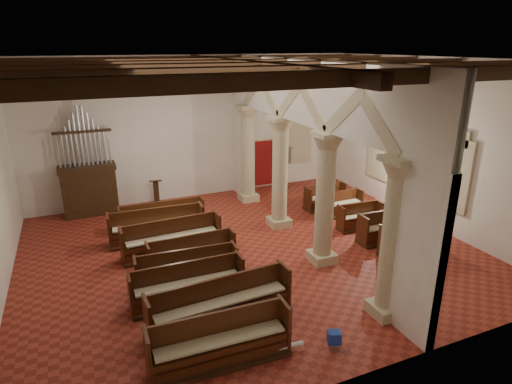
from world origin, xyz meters
The scene contains 32 objects.
floor centered at (0.00, 0.00, 0.00)m, with size 14.00×14.00×0.00m, color maroon.
ceiling centered at (0.00, 0.00, 6.00)m, with size 14.00×14.00×0.00m, color black.
wall_back centered at (0.00, 6.00, 3.00)m, with size 14.00×0.02×6.00m, color white.
wall_front centered at (0.00, -6.00, 3.00)m, with size 14.00×0.02×6.00m, color white.
wall_right centered at (7.00, 0.00, 3.00)m, with size 0.02×12.00×6.00m, color white.
ceiling_beams centered at (0.00, 0.00, 5.82)m, with size 13.80×11.80×0.30m, color #3B2413, non-canonical shape.
arcade centered at (1.80, 0.00, 3.56)m, with size 0.90×11.90×6.00m.
window_right_a centered at (6.98, -1.50, 2.20)m, with size 0.03×1.00×2.20m, color #2F6A4D.
window_right_b centered at (6.98, 2.50, 2.20)m, with size 0.03×1.00×2.20m, color #2F6A4D.
window_back centered at (5.00, 5.98, 2.20)m, with size 1.00×0.03×2.20m, color #2F6A4D.
pipe_organ centered at (-4.50, 5.50, 1.37)m, with size 2.10×0.85×4.40m.
lectern centered at (-1.98, 5.29, 0.51)m, with size 0.54×0.56×1.22m.
dossal_curtain centered at (3.50, 5.92, 1.17)m, with size 1.80×0.07×2.17m.
processional_banner centered at (4.07, 5.27, 0.75)m, with size 0.44×0.56×2.07m.
hymnal_box_a centered at (-0.05, -5.03, 0.24)m, with size 0.29×0.23×0.29m, color navy.
hymnal_box_b centered at (-1.62, -2.65, 0.27)m, with size 0.33×0.27×0.33m, color #171593.
hymnal_box_c centered at (-0.75, -0.15, 0.24)m, with size 0.28×0.23×0.28m, color #163297.
tube_heater_a centered at (-1.25, -4.78, 0.16)m, with size 0.11×0.11×1.06m, color white.
tube_heater_b centered at (-1.50, -3.58, 0.16)m, with size 0.11×0.11×1.14m, color white.
nave_pew_0 centered at (-2.54, -4.51, 0.38)m, with size 3.03×0.85×1.14m.
nave_pew_1 centered at (-2.08, -3.23, 0.37)m, with size 3.59×0.98×1.14m.
nave_pew_2 centered at (-2.57, -2.02, 0.36)m, with size 2.96×0.76×1.08m.
nave_pew_3 centered at (-2.37, -1.20, 0.34)m, with size 2.85×0.87×1.03m.
nave_pew_4 centered at (-2.00, -0.34, 0.34)m, with size 2.64×0.73×1.02m.
nave_pew_5 centered at (-2.33, 0.86, 0.37)m, with size 3.19×0.88×1.13m.
nave_pew_6 centered at (-2.59, 2.01, 0.37)m, with size 3.21×0.93×1.13m.
nave_pew_7 centered at (-2.21, 3.00, 0.32)m, with size 3.06×0.71×0.98m.
aisle_pew_0 centered at (4.71, -2.16, 0.36)m, with size 2.19×0.77×1.08m.
aisle_pew_1 centered at (4.65, -1.11, 0.36)m, with size 2.17×0.73×1.06m.
aisle_pew_2 centered at (4.40, 0.12, 0.32)m, with size 1.70×0.72×0.95m.
aisle_pew_3 centered at (4.54, 1.48, 0.32)m, with size 1.69×0.67×0.96m.
aisle_pew_4 centered at (4.32, 2.34, 0.34)m, with size 1.78×0.75×1.01m.
Camera 1 is at (-4.77, -11.60, 6.40)m, focal length 30.00 mm.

